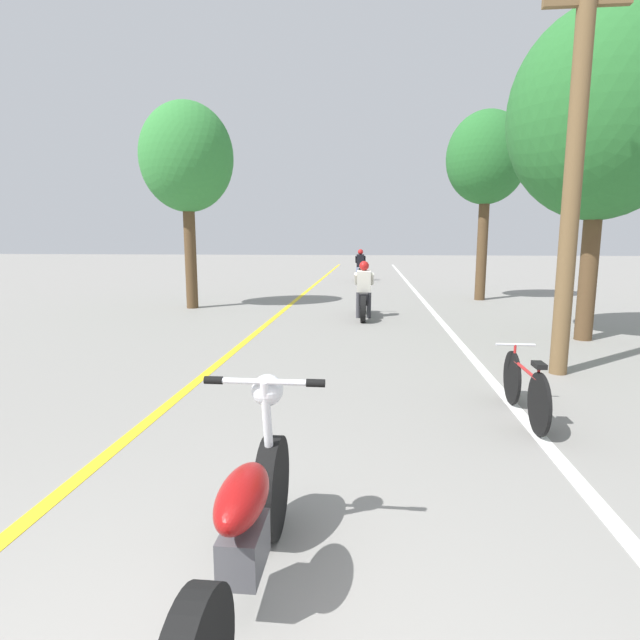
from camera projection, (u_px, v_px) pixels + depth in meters
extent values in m
cube|color=yellow|center=(289.00, 306.00, 14.54)|extent=(0.14, 48.00, 0.01)
cube|color=white|center=(429.00, 307.00, 14.14)|extent=(0.14, 48.00, 0.01)
cylinder|color=brown|center=(573.00, 176.00, 6.77)|extent=(0.24, 0.24, 5.55)
cube|color=brown|center=(587.00, 1.00, 6.42)|extent=(1.10, 0.10, 0.12)
cylinder|color=#513A23|center=(590.00, 259.00, 9.39)|extent=(0.32, 0.32, 3.11)
ellipsoid|color=#286B2D|center=(602.00, 114.00, 8.97)|extent=(3.29, 2.96, 3.79)
cylinder|color=#513A23|center=(482.00, 243.00, 15.68)|extent=(0.32, 0.32, 3.62)
ellipsoid|color=#286B2D|center=(487.00, 158.00, 15.26)|extent=(2.45, 2.20, 2.81)
cylinder|color=#513A23|center=(190.00, 249.00, 13.81)|extent=(0.32, 0.32, 3.30)
ellipsoid|color=#337F38|center=(186.00, 157.00, 13.42)|extent=(2.53, 2.27, 2.90)
cylinder|color=black|center=(272.00, 487.00, 3.25)|extent=(0.12, 0.66, 0.66)
ellipsoid|color=maroon|center=(243.00, 496.00, 2.48)|extent=(0.24, 0.60, 0.23)
cube|color=#4C4C51|center=(244.00, 548.00, 2.52)|extent=(0.20, 0.36, 0.24)
cylinder|color=silver|center=(268.00, 437.00, 3.10)|extent=(0.06, 0.23, 0.77)
cylinder|color=silver|center=(264.00, 382.00, 2.95)|extent=(0.61, 0.04, 0.04)
cylinder|color=black|center=(214.00, 380.00, 2.98)|extent=(0.11, 0.05, 0.05)
cylinder|color=black|center=(316.00, 383.00, 2.92)|extent=(0.11, 0.05, 0.05)
sphere|color=silver|center=(267.00, 390.00, 3.05)|extent=(0.20, 0.20, 0.20)
cylinder|color=black|center=(364.00, 301.00, 13.00)|extent=(0.12, 0.63, 0.63)
cylinder|color=black|center=(363.00, 309.00, 11.59)|extent=(0.12, 0.63, 0.63)
cube|color=black|center=(364.00, 298.00, 12.26)|extent=(0.20, 0.92, 0.28)
cylinder|color=silver|center=(364.00, 276.00, 12.79)|extent=(0.50, 0.03, 0.03)
cylinder|color=#38383D|center=(358.00, 305.00, 12.26)|extent=(0.11, 0.11, 0.63)
cylinder|color=#38383D|center=(369.00, 305.00, 12.23)|extent=(0.11, 0.11, 0.63)
cube|color=silver|center=(364.00, 282.00, 12.18)|extent=(0.34, 0.27, 0.55)
cylinder|color=silver|center=(356.00, 279.00, 12.35)|extent=(0.08, 0.43, 0.34)
cylinder|color=silver|center=(372.00, 279.00, 12.31)|extent=(0.08, 0.43, 0.34)
sphere|color=#B21919|center=(364.00, 266.00, 12.16)|extent=(0.24, 0.24, 0.24)
cylinder|color=black|center=(361.00, 273.00, 23.83)|extent=(0.12, 0.64, 0.64)
cylinder|color=black|center=(360.00, 275.00, 22.46)|extent=(0.12, 0.64, 0.64)
cube|color=silver|center=(360.00, 270.00, 23.11)|extent=(0.20, 0.89, 0.28)
cylinder|color=silver|center=(361.00, 259.00, 23.62)|extent=(0.50, 0.03, 0.03)
cylinder|color=slate|center=(357.00, 274.00, 23.11)|extent=(0.11, 0.11, 0.64)
cylinder|color=slate|center=(363.00, 274.00, 23.08)|extent=(0.11, 0.11, 0.64)
cube|color=black|center=(360.00, 261.00, 23.03)|extent=(0.34, 0.28, 0.60)
cylinder|color=black|center=(356.00, 259.00, 23.19)|extent=(0.08, 0.47, 0.36)
cylinder|color=black|center=(365.00, 259.00, 23.15)|extent=(0.08, 0.47, 0.36)
sphere|color=#B21919|center=(361.00, 252.00, 23.00)|extent=(0.24, 0.24, 0.24)
cylinder|color=black|center=(512.00, 378.00, 5.85)|extent=(0.04, 0.63, 0.63)
cylinder|color=black|center=(539.00, 404.00, 4.91)|extent=(0.04, 0.63, 0.63)
cylinder|color=#B21E1E|center=(526.00, 370.00, 5.35)|extent=(0.04, 0.77, 0.04)
cylinder|color=#B21E1E|center=(538.00, 383.00, 4.96)|extent=(0.03, 0.03, 0.38)
cube|color=black|center=(539.00, 365.00, 4.93)|extent=(0.10, 0.20, 0.05)
cylinder|color=#B21E1E|center=(514.00, 362.00, 5.77)|extent=(0.03, 0.03, 0.41)
cylinder|color=silver|center=(515.00, 345.00, 5.74)|extent=(0.44, 0.03, 0.03)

